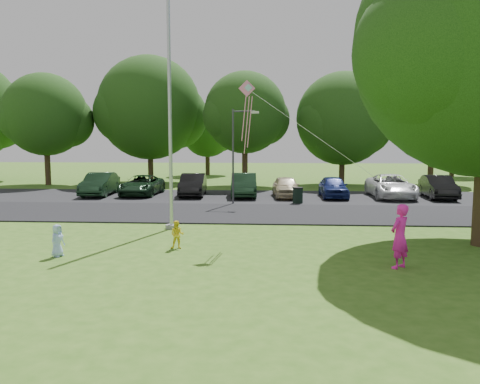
# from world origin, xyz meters

# --- Properties ---
(ground) EXTENTS (120.00, 120.00, 0.00)m
(ground) POSITION_xyz_m (0.00, 0.00, 0.00)
(ground) COLOR #39641A
(ground) RESTS_ON ground
(park_road) EXTENTS (60.00, 6.00, 0.06)m
(park_road) POSITION_xyz_m (0.00, 9.00, 0.03)
(park_road) COLOR black
(park_road) RESTS_ON ground
(parking_strip) EXTENTS (42.00, 7.00, 0.06)m
(parking_strip) POSITION_xyz_m (0.00, 15.50, 0.03)
(parking_strip) COLOR black
(parking_strip) RESTS_ON ground
(flagpole) EXTENTS (0.50, 0.50, 10.00)m
(flagpole) POSITION_xyz_m (-3.50, 5.00, 4.17)
(flagpole) COLOR #B7BABF
(flagpole) RESTS_ON ground
(street_lamp) EXTENTS (1.46, 0.34, 5.18)m
(street_lamp) POSITION_xyz_m (-1.42, 12.18, 3.11)
(street_lamp) COLOR #3F3F44
(street_lamp) RESTS_ON ground
(trash_can) EXTENTS (0.59, 0.59, 0.94)m
(trash_can) POSITION_xyz_m (1.92, 12.56, 0.47)
(trash_can) COLOR black
(trash_can) RESTS_ON ground
(tree_row) EXTENTS (64.35, 11.94, 10.88)m
(tree_row) POSITION_xyz_m (1.59, 24.23, 5.71)
(tree_row) COLOR #332316
(tree_row) RESTS_ON ground
(horizon_trees) EXTENTS (77.46, 7.20, 7.02)m
(horizon_trees) POSITION_xyz_m (4.06, 33.88, 4.30)
(horizon_trees) COLOR #332316
(horizon_trees) RESTS_ON ground
(parked_cars) EXTENTS (22.49, 5.04, 1.42)m
(parked_cars) POSITION_xyz_m (0.22, 15.46, 0.74)
(parked_cars) COLOR black
(parked_cars) RESTS_ON ground
(woman) EXTENTS (0.77, 0.76, 1.78)m
(woman) POSITION_xyz_m (3.98, -0.33, 0.89)
(woman) COLOR #FD21AD
(woman) RESTS_ON ground
(child_yellow) EXTENTS (0.46, 0.36, 0.92)m
(child_yellow) POSITION_xyz_m (-2.58, 1.55, 0.46)
(child_yellow) COLOR yellow
(child_yellow) RESTS_ON ground
(child_blue) EXTENTS (0.44, 0.55, 0.99)m
(child_blue) POSITION_xyz_m (-5.98, 0.30, 0.49)
(child_blue) COLOR #A6C2FF
(child_blue) RESTS_ON ground
(kite) EXTENTS (4.65, 3.38, 3.51)m
(kite) POSITION_xyz_m (-0.27, 2.71, 4.73)
(kite) COLOR pink
(kite) RESTS_ON ground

